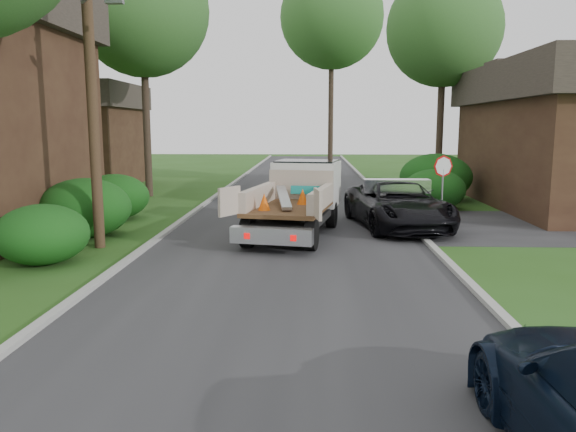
{
  "coord_description": "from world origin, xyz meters",
  "views": [
    {
      "loc": [
        0.6,
        -10.69,
        3.47
      ],
      "look_at": [
        0.02,
        3.48,
        1.2
      ],
      "focal_mm": 35.0,
      "sensor_mm": 36.0,
      "label": 1
    }
  ],
  "objects_px": {
    "utility_pole": "(91,64)",
    "black_pickup": "(398,205)",
    "flatbed_truck": "(300,194)",
    "stop_sign": "(443,176)",
    "house_left_far": "(71,134)",
    "tree_left_far": "(142,10)",
    "tree_center_far": "(332,17)",
    "tree_right_far": "(444,29)"
  },
  "relations": [
    {
      "from": "utility_pole",
      "to": "black_pickup",
      "type": "distance_m",
      "value": 10.7
    },
    {
      "from": "flatbed_truck",
      "to": "black_pickup",
      "type": "distance_m",
      "value": 3.45
    },
    {
      "from": "stop_sign",
      "to": "house_left_far",
      "type": "height_order",
      "value": "house_left_far"
    },
    {
      "from": "tree_left_far",
      "to": "tree_center_far",
      "type": "relative_size",
      "value": 0.84
    },
    {
      "from": "house_left_far",
      "to": "black_pickup",
      "type": "relative_size",
      "value": 1.3
    },
    {
      "from": "utility_pole",
      "to": "house_left_far",
      "type": "height_order",
      "value": "utility_pole"
    },
    {
      "from": "stop_sign",
      "to": "utility_pole",
      "type": "xyz_separation_m",
      "value": [
        -10.68,
        -4.02,
        3.4
      ]
    },
    {
      "from": "stop_sign",
      "to": "house_left_far",
      "type": "bearing_deg",
      "value": 145.19
    },
    {
      "from": "tree_right_far",
      "to": "tree_center_far",
      "type": "height_order",
      "value": "tree_center_far"
    },
    {
      "from": "tree_center_far",
      "to": "flatbed_truck",
      "type": "xyz_separation_m",
      "value": [
        -1.75,
        -22.13,
        -9.73
      ]
    },
    {
      "from": "stop_sign",
      "to": "flatbed_truck",
      "type": "height_order",
      "value": "stop_sign"
    },
    {
      "from": "house_left_far",
      "to": "tree_center_far",
      "type": "xyz_separation_m",
      "value": [
        15.5,
        8.0,
        7.93
      ]
    },
    {
      "from": "tree_right_far",
      "to": "tree_center_far",
      "type": "xyz_separation_m",
      "value": [
        -5.5,
        10.0,
        2.5
      ]
    },
    {
      "from": "utility_pole",
      "to": "tree_right_far",
      "type": "bearing_deg",
      "value": 49.16
    },
    {
      "from": "flatbed_truck",
      "to": "tree_right_far",
      "type": "bearing_deg",
      "value": 69.9
    },
    {
      "from": "flatbed_truck",
      "to": "black_pickup",
      "type": "xyz_separation_m",
      "value": [
        3.35,
        0.71,
        -0.44
      ]
    },
    {
      "from": "tree_right_far",
      "to": "black_pickup",
      "type": "xyz_separation_m",
      "value": [
        -3.9,
        -11.42,
        -7.67
      ]
    },
    {
      "from": "house_left_far",
      "to": "black_pickup",
      "type": "height_order",
      "value": "house_left_far"
    },
    {
      "from": "stop_sign",
      "to": "tree_right_far",
      "type": "bearing_deg",
      "value": 78.19
    },
    {
      "from": "flatbed_truck",
      "to": "tree_left_far",
      "type": "bearing_deg",
      "value": 141.08
    },
    {
      "from": "tree_left_far",
      "to": "black_pickup",
      "type": "xyz_separation_m",
      "value": [
        11.1,
        -8.42,
        -8.17
      ]
    },
    {
      "from": "stop_sign",
      "to": "tree_center_far",
      "type": "relative_size",
      "value": 0.17
    },
    {
      "from": "house_left_far",
      "to": "tree_right_far",
      "type": "height_order",
      "value": "tree_right_far"
    },
    {
      "from": "utility_pole",
      "to": "tree_left_far",
      "type": "relative_size",
      "value": 0.82
    },
    {
      "from": "stop_sign",
      "to": "tree_left_far",
      "type": "bearing_deg",
      "value": 147.79
    },
    {
      "from": "stop_sign",
      "to": "black_pickup",
      "type": "bearing_deg",
      "value": -165.13
    },
    {
      "from": "utility_pole",
      "to": "flatbed_truck",
      "type": "bearing_deg",
      "value": 26.73
    },
    {
      "from": "tree_left_far",
      "to": "tree_right_far",
      "type": "bearing_deg",
      "value": 11.31
    },
    {
      "from": "stop_sign",
      "to": "flatbed_truck",
      "type": "bearing_deg",
      "value": -167.11
    },
    {
      "from": "stop_sign",
      "to": "utility_pole",
      "type": "bearing_deg",
      "value": -159.38
    },
    {
      "from": "black_pickup",
      "to": "house_left_far",
      "type": "bearing_deg",
      "value": 132.76
    },
    {
      "from": "utility_pole",
      "to": "house_left_far",
      "type": "bearing_deg",
      "value": 115.23
    },
    {
      "from": "tree_center_far",
      "to": "stop_sign",
      "type": "bearing_deg",
      "value": -81.34
    },
    {
      "from": "flatbed_truck",
      "to": "black_pickup",
      "type": "bearing_deg",
      "value": 22.69
    },
    {
      "from": "utility_pole",
      "to": "black_pickup",
      "type": "height_order",
      "value": "utility_pole"
    },
    {
      "from": "tree_center_far",
      "to": "utility_pole",
      "type": "bearing_deg",
      "value": -106.65
    },
    {
      "from": "stop_sign",
      "to": "tree_right_far",
      "type": "relative_size",
      "value": 0.22
    },
    {
      "from": "house_left_far",
      "to": "tree_right_far",
      "type": "distance_m",
      "value": 21.78
    },
    {
      "from": "house_left_far",
      "to": "tree_left_far",
      "type": "relative_size",
      "value": 0.62
    },
    {
      "from": "black_pickup",
      "to": "tree_center_far",
      "type": "bearing_deg",
      "value": 85.17
    },
    {
      "from": "stop_sign",
      "to": "house_left_far",
      "type": "relative_size",
      "value": 0.33
    },
    {
      "from": "stop_sign",
      "to": "utility_pole",
      "type": "relative_size",
      "value": 0.25
    }
  ]
}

